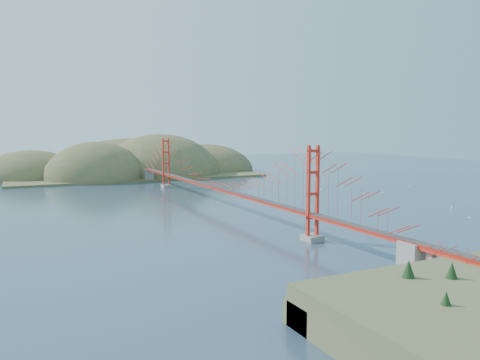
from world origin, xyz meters
name	(u,v)px	position (x,y,z in m)	size (l,w,h in m)	color
ground	(216,206)	(0.00, 0.00, 0.00)	(320.00, 320.00, 0.00)	#2E465C
bridge	(215,167)	(0.00, 0.18, 7.01)	(2.20, 94.40, 12.00)	gray
approach_viaduct	(470,267)	(0.00, -51.91, 2.55)	(1.40, 12.00, 3.38)	red
promontory	(434,284)	(0.00, -48.50, 0.12)	(9.00, 6.00, 0.24)	#59544C
fort	(432,275)	(0.40, -47.80, 0.67)	(3.70, 2.30, 1.75)	brown
far_headlands	(137,174)	(2.21, 68.52, 0.00)	(84.00, 58.00, 25.00)	brown
sailboat_4	(348,189)	(35.75, 7.28, 0.16)	(0.68, 0.68, 0.73)	white
sailboat_15	(259,182)	(25.24, 30.73, 0.14)	(0.53, 0.53, 0.59)	white
sailboat_17	(323,181)	(41.64, 24.85, 0.15)	(0.57, 0.47, 0.66)	white
sailboat_14	(321,189)	(30.81, 10.77, 0.15)	(0.52, 0.57, 0.64)	white
sailboat_9	(410,187)	(52.73, 5.39, 0.14)	(0.55, 0.55, 0.57)	white
sailboat_7	(257,179)	(27.86, 36.71, 0.15)	(0.62, 0.62, 0.70)	white
sailboat_5	(364,193)	(34.59, 0.55, 0.15)	(0.53, 0.58, 0.65)	white
sailboat_11	(383,192)	(39.44, 0.26, 0.13)	(0.50, 0.50, 0.56)	white
sailboat_0	(257,201)	(8.78, 0.90, 0.16)	(0.56, 0.64, 0.73)	white
sailboat_2	(334,200)	(22.87, -4.49, 0.15)	(0.62, 0.62, 0.65)	white
sailboat_6	(469,217)	(30.46, -28.17, 0.15)	(0.62, 0.62, 0.66)	white
sailboat_3	(230,191)	(10.32, 16.42, 0.15)	(0.57, 0.54, 0.64)	white
sailboat_16	(281,197)	(15.96, 4.05, 0.15)	(0.66, 0.66, 0.69)	white
sailboat_10	(437,246)	(11.05, -39.09, 0.15)	(0.55, 0.60, 0.68)	white
sailboat_extra_0	(452,208)	(35.48, -20.79, 0.16)	(0.69, 0.69, 0.73)	white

